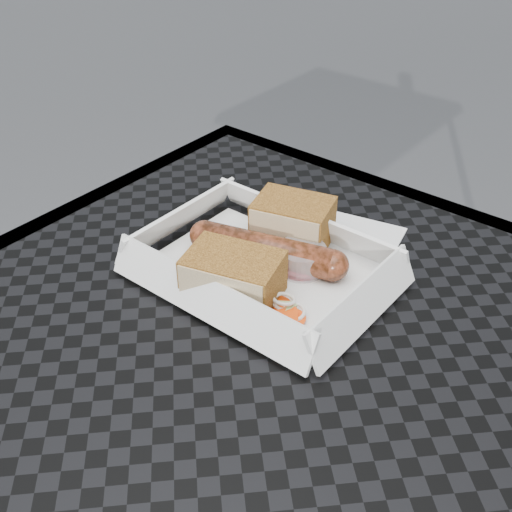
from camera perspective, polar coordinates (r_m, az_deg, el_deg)
The scene contains 9 objects.
patio_table at distance 0.58m, azimuth 1.77°, elevation -18.96°, with size 0.80×0.80×0.74m.
food_tray at distance 0.66m, azimuth 0.55°, elevation -1.60°, with size 0.22×0.15×0.00m, color white.
bratwurst at distance 0.66m, azimuth 0.96°, elevation 0.55°, with size 0.17×0.07×0.03m.
bread_near at distance 0.69m, azimuth 3.28°, elevation 3.06°, with size 0.08×0.06×0.05m, color #916024.
bread_far at distance 0.61m, azimuth -2.02°, elevation -1.78°, with size 0.09×0.06×0.05m, color #916024.
veg_garnish at distance 0.61m, azimuth 3.07°, elevation -4.96°, with size 0.03×0.03×0.00m.
napkin at distance 0.71m, azimuth 7.42°, elevation 1.17°, with size 0.12×0.12×0.00m, color white.
condiment_cup_sauce at distance 0.66m, azimuth 4.08°, elevation -0.38°, with size 0.05×0.05×0.03m, color maroon.
condiment_cup_empty at distance 0.70m, azimuth 3.88°, elevation 2.01°, with size 0.05×0.05×0.03m, color silver.
Camera 1 is at (0.20, -0.28, 1.14)m, focal length 45.00 mm.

